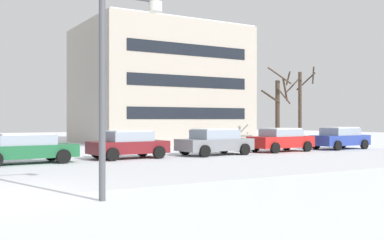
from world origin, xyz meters
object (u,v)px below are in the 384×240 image
(parked_car_blue, at_px, (340,138))
(parked_car_green, at_px, (25,148))
(parked_car_gray, at_px, (215,142))
(parked_car_maroon, at_px, (128,144))
(parked_car_red, at_px, (281,140))
(street_lamp, at_px, (114,69))

(parked_car_blue, bearing_deg, parked_car_green, 179.66)
(parked_car_gray, xyz_separation_m, parked_car_blue, (10.03, 0.02, 0.00))
(parked_car_maroon, bearing_deg, parked_car_green, -177.87)
(parked_car_maroon, distance_m, parked_car_blue, 15.05)
(parked_car_maroon, bearing_deg, parked_car_red, -0.68)
(parked_car_gray, xyz_separation_m, parked_car_red, (5.02, 0.20, -0.01))
(street_lamp, relative_size, parked_car_green, 1.15)
(parked_car_green, height_order, parked_car_red, parked_car_red)
(parked_car_maroon, distance_m, parked_car_gray, 5.03)
(parked_car_gray, height_order, parked_car_red, parked_car_gray)
(parked_car_gray, bearing_deg, parked_car_green, 179.23)
(street_lamp, xyz_separation_m, parked_car_maroon, (5.10, 10.98, -2.46))
(parked_car_green, distance_m, parked_car_maroon, 5.02)
(parked_car_blue, bearing_deg, parked_car_red, 177.88)
(parked_car_green, bearing_deg, parked_car_maroon, 2.13)
(parked_car_maroon, relative_size, parked_car_blue, 0.93)
(parked_car_gray, distance_m, parked_car_red, 5.02)
(parked_car_maroon, xyz_separation_m, parked_car_gray, (5.02, -0.32, 0.02))
(parked_car_maroon, relative_size, parked_car_red, 0.94)
(parked_car_green, xyz_separation_m, parked_car_gray, (10.03, -0.14, 0.05))
(parked_car_green, distance_m, parked_car_gray, 10.03)
(street_lamp, xyz_separation_m, parked_car_blue, (20.14, 10.68, -2.44))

